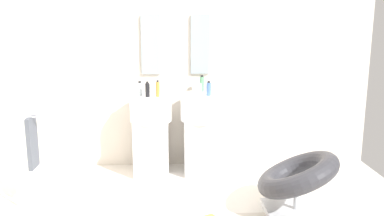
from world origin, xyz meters
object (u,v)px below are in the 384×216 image
(pedestal_sink_right, at_px, (201,130))
(lounge_chair, at_px, (297,179))
(pedestal_sink_left, at_px, (151,131))
(soap_bottle_clear, at_px, (140,89))
(soap_bottle_grey, at_px, (208,90))
(towel_rack, at_px, (29,145))
(soap_bottle_black, at_px, (147,90))
(soap_bottle_amber, at_px, (158,89))
(soap_bottle_blue, at_px, (209,89))
(soap_bottle_green, at_px, (202,84))

(pedestal_sink_right, bearing_deg, lounge_chair, -54.40)
(pedestal_sink_left, xyz_separation_m, soap_bottle_clear, (-0.11, -0.06, 0.51))
(soap_bottle_grey, bearing_deg, towel_rack, -157.38)
(lounge_chair, bearing_deg, soap_bottle_black, 145.70)
(soap_bottle_grey, height_order, soap_bottle_amber, soap_bottle_amber)
(lounge_chair, xyz_separation_m, soap_bottle_black, (-1.42, 0.97, 0.69))
(lounge_chair, height_order, soap_bottle_blue, soap_bottle_blue)
(soap_bottle_black, bearing_deg, pedestal_sink_left, 82.86)
(lounge_chair, xyz_separation_m, soap_bottle_clear, (-1.51, 1.07, 0.68))
(pedestal_sink_left, bearing_deg, soap_bottle_amber, -59.36)
(soap_bottle_amber, bearing_deg, pedestal_sink_right, 17.43)
(pedestal_sink_left, height_order, soap_bottle_clear, soap_bottle_clear)
(pedestal_sink_left, distance_m, soap_bottle_blue, 0.85)
(lounge_chair, bearing_deg, towel_rack, 173.32)
(soap_bottle_clear, xyz_separation_m, soap_bottle_grey, (0.77, -0.04, -0.01))
(pedestal_sink_left, relative_size, soap_bottle_black, 6.16)
(pedestal_sink_right, relative_size, soap_bottle_blue, 6.39)
(soap_bottle_blue, bearing_deg, pedestal_sink_right, 122.13)
(pedestal_sink_left, distance_m, towel_rack, 1.39)
(pedestal_sink_left, height_order, lounge_chair, pedestal_sink_left)
(pedestal_sink_right, xyz_separation_m, soap_bottle_black, (-0.61, -0.16, 0.52))
(towel_rack, xyz_separation_m, soap_bottle_amber, (1.20, 0.68, 0.41))
(soap_bottle_amber, bearing_deg, soap_bottle_black, -176.36)
(soap_bottle_grey, xyz_separation_m, soap_bottle_blue, (0.00, -0.01, 0.01))
(lounge_chair, bearing_deg, pedestal_sink_right, 125.60)
(pedestal_sink_left, bearing_deg, soap_bottle_grey, -8.77)
(towel_rack, distance_m, soap_bottle_green, 2.03)
(soap_bottle_grey, bearing_deg, soap_bottle_black, -174.83)
(soap_bottle_blue, bearing_deg, lounge_chair, -54.02)
(soap_bottle_grey, distance_m, soap_bottle_green, 0.27)
(towel_rack, distance_m, soap_bottle_black, 1.34)
(soap_bottle_amber, xyz_separation_m, soap_bottle_black, (-0.11, -0.01, -0.01))
(soap_bottle_amber, relative_size, soap_bottle_black, 1.08)
(pedestal_sink_left, relative_size, soap_bottle_amber, 5.71)
(lounge_chair, bearing_deg, soap_bottle_clear, 144.76)
(soap_bottle_clear, distance_m, soap_bottle_grey, 0.77)
(soap_bottle_green, distance_m, soap_bottle_black, 0.71)
(towel_rack, bearing_deg, soap_bottle_blue, 22.17)
(soap_bottle_black, distance_m, soap_bottle_blue, 0.68)
(soap_bottle_grey, distance_m, soap_bottle_black, 0.68)
(pedestal_sink_right, bearing_deg, soap_bottle_green, 84.01)
(soap_bottle_green, distance_m, soap_bottle_blue, 0.29)
(soap_bottle_clear, xyz_separation_m, soap_bottle_black, (0.09, -0.10, 0.00))
(pedestal_sink_right, relative_size, soap_bottle_clear, 6.52)
(pedestal_sink_right, height_order, soap_bottle_green, soap_bottle_green)
(soap_bottle_clear, relative_size, soap_bottle_grey, 1.17)
(pedestal_sink_left, relative_size, soap_bottle_green, 5.45)
(lounge_chair, bearing_deg, pedestal_sink_left, 141.03)
(towel_rack, distance_m, soap_bottle_amber, 1.44)
(soap_bottle_grey, relative_size, soap_bottle_black, 0.81)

